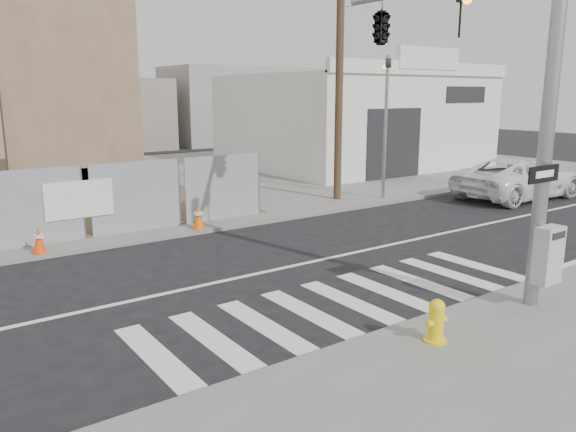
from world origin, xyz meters
TOP-DOWN VIEW (x-y plane):
  - ground at (0.00, 0.00)m, footprint 100.00×100.00m
  - sidewalk_far at (0.00, 14.00)m, footprint 50.00×20.00m
  - signal_pole at (2.49, -2.05)m, footprint 0.96×5.87m
  - far_signal_pole at (8.00, 4.60)m, footprint 0.16×0.20m
  - concrete_wall_right at (-0.50, 14.08)m, footprint 5.50×1.30m
  - auto_shop at (14.00, 12.97)m, footprint 12.00×10.20m
  - utility_pole_right at (6.50, 5.50)m, footprint 1.60×0.28m
  - fire_hydrant at (-0.25, -4.85)m, footprint 0.44×0.40m
  - suv at (12.72, 2.01)m, footprint 5.69×2.78m
  - traffic_cone_c at (-4.24, 4.22)m, footprint 0.43×0.43m
  - traffic_cone_d at (0.12, 4.22)m, footprint 0.46×0.46m

SIDE VIEW (x-z plane):
  - ground at x=0.00m, z-range 0.00..0.00m
  - sidewalk_far at x=0.00m, z-range 0.00..0.12m
  - traffic_cone_c at x=-4.24m, z-range 0.11..0.77m
  - traffic_cone_d at x=0.12m, z-range 0.11..0.82m
  - fire_hydrant at x=-0.25m, z-range 0.12..0.82m
  - suv at x=12.72m, z-range 0.00..1.56m
  - auto_shop at x=14.00m, z-range -0.44..5.51m
  - concrete_wall_right at x=-0.50m, z-range -0.62..7.38m
  - far_signal_pole at x=8.00m, z-range 0.68..6.28m
  - signal_pole at x=2.49m, z-range 1.28..8.28m
  - utility_pole_right at x=6.50m, z-range 0.20..10.20m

